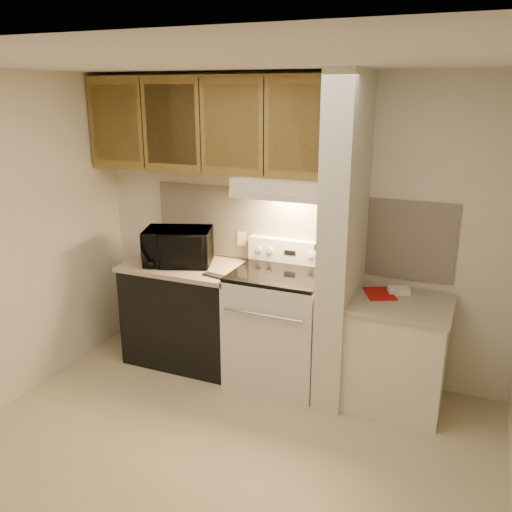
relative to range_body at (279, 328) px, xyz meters
The scene contains 48 objects.
floor 1.24m from the range_body, 90.00° to the right, with size 3.60×3.60×0.00m, color #CBBA8E.
ceiling 2.34m from the range_body, 90.00° to the right, with size 3.60×3.60×0.00m, color white.
wall_back 0.86m from the range_body, 90.00° to the left, with size 3.60×0.02×2.50m, color beige.
backsplash 0.84m from the range_body, 90.00° to the left, with size 2.60×0.02×0.63m, color #FAE9CF.
range_body is the anchor object (origin of this frame).
oven_window 0.32m from the range_body, 90.00° to the right, with size 0.50×0.01×0.30m, color black.
oven_handle 0.44m from the range_body, 90.00° to the right, with size 0.02×0.02×0.65m, color silver.
cooktop 0.48m from the range_body, ahead, with size 0.74×0.64×0.03m, color black.
range_backguard 0.66m from the range_body, 90.00° to the left, with size 0.76×0.08×0.20m, color silver.
range_display 0.64m from the range_body, 90.00° to the left, with size 0.10×0.01×0.04m, color black.
range_knob_left_outer 0.70m from the range_body, 139.40° to the left, with size 0.05×0.05×0.02m, color silver.
range_knob_left_inner 0.66m from the range_body, 126.87° to the left, with size 0.05×0.05×0.02m, color silver.
range_knob_right_inner 0.66m from the range_body, 53.13° to the left, with size 0.05×0.05×0.02m, color silver.
range_knob_right_outer 0.70m from the range_body, 40.60° to the left, with size 0.05×0.05×0.02m, color silver.
dishwasher_front 0.88m from the range_body, behind, with size 1.00×0.63×0.87m, color black.
left_countertop 0.98m from the range_body, behind, with size 1.04×0.67×0.04m, color tan.
spoon_rest 0.69m from the range_body, 158.40° to the right, with size 0.22×0.07×0.02m, color black.
teal_jar 0.99m from the range_body, 164.51° to the left, with size 0.08×0.08×0.09m, color #235C5C.
outlet 0.86m from the range_body, 146.31° to the left, with size 0.08×0.01×0.12m, color beige.
microwave 1.11m from the range_body, behind, with size 0.56×0.38×0.31m, color black.
partition_pillar 0.94m from the range_body, ahead, with size 0.22×0.70×2.50m, color beige.
pillar_trim 0.93m from the range_body, ahead, with size 0.01×0.70×0.04m, color olive.
knife_strip 0.95m from the range_body, ahead, with size 0.02×0.42×0.04m, color black.
knife_blade_a 0.87m from the range_body, 28.63° to the right, with size 0.01×0.04×0.16m, color silver.
knife_handle_a 1.01m from the range_body, 31.24° to the right, with size 0.02×0.02×0.10m, color black.
knife_blade_b 0.85m from the range_body, 20.64° to the right, with size 0.01×0.04×0.18m, color silver.
knife_handle_b 0.99m from the range_body, 20.81° to the right, with size 0.02×0.02×0.10m, color black.
knife_blade_c 0.83m from the range_body, ahead, with size 0.01×0.04×0.20m, color silver.
knife_handle_c 0.99m from the range_body, ahead, with size 0.02×0.02×0.10m, color black.
knife_blade_d 0.85m from the range_body, ahead, with size 0.01×0.04×0.16m, color silver.
knife_handle_d 0.98m from the range_body, ahead, with size 0.02×0.02×0.10m, color black.
knife_blade_e 0.84m from the range_body, 14.74° to the left, with size 0.01×0.04×0.18m, color silver.
knife_handle_e 0.99m from the range_body, 16.27° to the left, with size 0.02×0.02×0.10m, color black.
oven_mitt 0.86m from the range_body, 23.58° to the left, with size 0.03×0.09×0.21m, color slate.
right_cab_base 0.97m from the range_body, ahead, with size 0.70×0.60×0.81m, color beige.
right_countertop 1.04m from the range_body, ahead, with size 0.74×0.64×0.04m, color tan.
red_folder 0.89m from the range_body, ahead, with size 0.21×0.28×0.01m, color #B0120C.
white_box 1.02m from the range_body, 10.77° to the left, with size 0.17×0.11×0.04m, color white.
range_hood 1.17m from the range_body, 90.00° to the left, with size 0.78×0.44×0.15m, color beige.
hood_lip 1.12m from the range_body, 90.00° to the right, with size 0.78×0.04×0.06m, color beige.
upper_cabinets 1.77m from the range_body, 166.16° to the left, with size 2.18×0.33×0.77m, color olive.
cab_door_a 2.22m from the range_body, behind, with size 0.46×0.01×0.63m, color olive.
cab_gap_a 2.04m from the range_body, behind, with size 0.01×0.01×0.73m, color black.
cab_door_b 1.89m from the range_body, behind, with size 0.46×0.01×0.63m, color olive.
cab_gap_b 1.77m from the range_body, behind, with size 0.01×0.01×0.73m, color black.
cab_door_c 1.68m from the range_body, behind, with size 0.46×0.01×0.63m, color olive.
cab_gap_c 1.63m from the range_body, behind, with size 0.01×0.01×0.73m, color black.
cab_door_d 1.63m from the range_body, ahead, with size 0.46×0.01×0.63m, color olive.
Camera 1 is at (1.44, -2.71, 2.35)m, focal length 38.00 mm.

